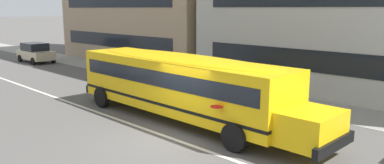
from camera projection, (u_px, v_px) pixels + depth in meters
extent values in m
plane|color=#54514F|center=(172.00, 139.00, 13.31)|extent=(400.00, 400.00, 0.00)
cube|color=gray|center=(285.00, 102.00, 18.56)|extent=(120.00, 3.00, 0.01)
cube|color=silver|center=(172.00, 139.00, 13.31)|extent=(110.00, 0.16, 0.01)
cube|color=yellow|center=(178.00, 84.00, 15.38)|extent=(10.34, 2.42, 2.06)
cube|color=yellow|center=(311.00, 128.00, 11.37)|extent=(1.52, 1.98, 1.03)
cube|color=black|center=(334.00, 145.00, 10.92)|extent=(0.20, 2.35, 0.34)
cube|color=black|center=(108.00, 86.00, 19.19)|extent=(0.20, 2.35, 0.34)
cube|color=black|center=(178.00, 75.00, 15.31)|extent=(9.72, 2.46, 0.60)
cube|color=black|center=(178.00, 98.00, 15.50)|extent=(10.36, 2.45, 0.11)
ellipsoid|color=yellow|center=(177.00, 58.00, 15.19)|extent=(9.93, 2.23, 0.34)
cylinder|color=red|center=(217.00, 107.00, 12.18)|extent=(0.42, 0.42, 0.03)
cylinder|color=black|center=(275.00, 122.00, 13.67)|extent=(0.94, 0.27, 0.94)
cylinder|color=black|center=(234.00, 137.00, 12.04)|extent=(0.94, 0.27, 0.94)
cylinder|color=black|center=(142.00, 90.00, 19.12)|extent=(0.94, 0.27, 0.94)
cylinder|color=black|center=(102.00, 97.00, 17.50)|extent=(0.94, 0.27, 0.94)
cube|color=#C1B28E|center=(36.00, 55.00, 31.94)|extent=(3.92, 1.74, 0.70)
cube|color=black|center=(35.00, 47.00, 31.91)|extent=(2.22, 1.58, 0.64)
cylinder|color=black|center=(53.00, 59.00, 31.72)|extent=(0.60, 0.19, 0.60)
cylinder|color=black|center=(33.00, 61.00, 30.52)|extent=(0.60, 0.19, 0.60)
cylinder|color=black|center=(40.00, 57.00, 33.49)|extent=(0.60, 0.19, 0.60)
cylinder|color=black|center=(20.00, 58.00, 32.30)|extent=(0.60, 0.19, 0.60)
cube|color=black|center=(114.00, 40.00, 30.95)|extent=(14.34, 0.04, 1.10)
cube|color=black|center=(112.00, 1.00, 30.33)|extent=(14.34, 0.04, 1.10)
cube|color=black|center=(330.00, 63.00, 18.21)|extent=(15.16, 0.04, 1.10)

